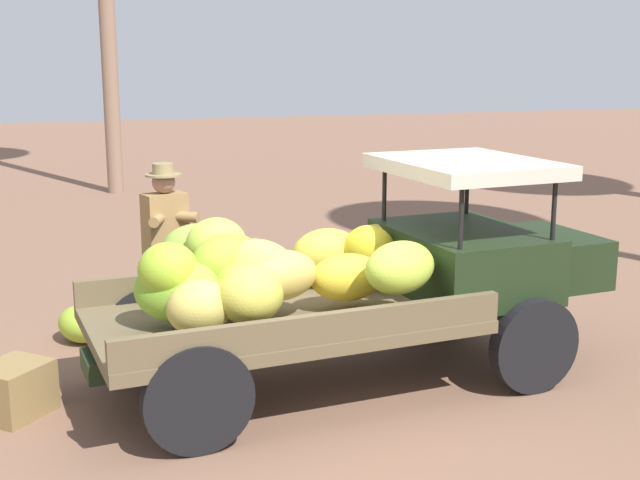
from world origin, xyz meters
TOP-DOWN VIEW (x-y plane):
  - ground_plane at (0.00, 0.00)m, footprint 60.00×60.00m
  - truck at (0.60, 0.15)m, footprint 4.56×2.06m
  - farmer at (-0.76, 1.76)m, footprint 0.54×0.50m
  - wooden_crate at (-2.16, 0.26)m, footprint 0.67×0.67m
  - loose_banana_bunch at (-1.58, 1.87)m, footprint 0.61×0.68m

SIDE VIEW (x-z plane):
  - ground_plane at x=0.00m, z-range 0.00..0.00m
  - loose_banana_bunch at x=-1.58m, z-range 0.00..0.35m
  - wooden_crate at x=-2.16m, z-range 0.00..0.40m
  - truck at x=0.60m, z-range -0.02..1.82m
  - farmer at x=-0.76m, z-range 0.12..1.82m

